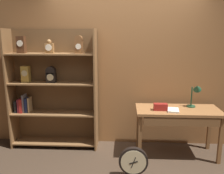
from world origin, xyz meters
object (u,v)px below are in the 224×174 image
at_px(desk_lamp, 196,92).
at_px(round_clock_large, 133,162).
at_px(bookshelf, 51,89).
at_px(toolbox_small, 160,107).
at_px(workbench, 178,116).
at_px(open_repair_manual, 173,110).

distance_m(desk_lamp, round_clock_large, 1.44).
distance_m(bookshelf, round_clock_large, 1.77).
xyz_separation_m(bookshelf, round_clock_large, (1.32, -0.90, -0.76)).
bearing_deg(toolbox_small, bookshelf, 169.37).
height_order(desk_lamp, toolbox_small, desk_lamp).
bearing_deg(desk_lamp, bookshelf, 175.83).
distance_m(desk_lamp, toolbox_small, 0.60).
xyz_separation_m(workbench, open_repair_manual, (-0.09, -0.08, 0.11)).
bearing_deg(desk_lamp, round_clock_large, -142.59).
bearing_deg(open_repair_manual, desk_lamp, 35.90).
relative_size(desk_lamp, round_clock_large, 0.92).
height_order(workbench, toolbox_small, toolbox_small).
bearing_deg(bookshelf, round_clock_large, -34.09).
bearing_deg(open_repair_manual, round_clock_large, -128.83).
relative_size(toolbox_small, round_clock_large, 0.47).
bearing_deg(workbench, toolbox_small, -169.94).
relative_size(workbench, round_clock_large, 2.96).
distance_m(bookshelf, open_repair_manual, 1.96).
relative_size(bookshelf, toolbox_small, 9.66).
xyz_separation_m(desk_lamp, open_repair_manual, (-0.36, -0.19, -0.24)).
height_order(bookshelf, workbench, bookshelf).
xyz_separation_m(open_repair_manual, round_clock_large, (-0.59, -0.54, -0.55)).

